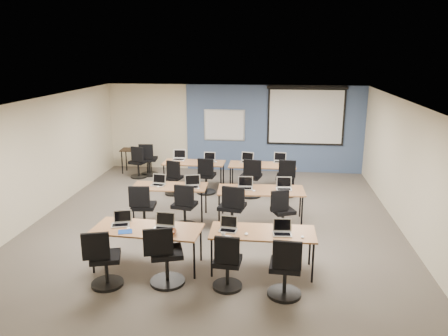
# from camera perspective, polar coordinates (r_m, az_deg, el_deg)

# --- Properties ---
(floor) EXTENTS (8.00, 9.00, 0.02)m
(floor) POSITION_cam_1_polar(r_m,az_deg,el_deg) (9.82, -1.15, -7.11)
(floor) COLOR #6B6354
(floor) RESTS_ON ground
(ceiling) EXTENTS (8.00, 9.00, 0.02)m
(ceiling) POSITION_cam_1_polar(r_m,az_deg,el_deg) (9.15, -1.24, 8.75)
(ceiling) COLOR white
(ceiling) RESTS_ON ground
(wall_back) EXTENTS (8.00, 0.04, 2.70)m
(wall_back) POSITION_cam_1_polar(r_m,az_deg,el_deg) (13.77, 1.33, 5.23)
(wall_back) COLOR beige
(wall_back) RESTS_ON ground
(wall_front) EXTENTS (8.00, 0.04, 2.70)m
(wall_front) POSITION_cam_1_polar(r_m,az_deg,el_deg) (5.24, -7.97, -11.88)
(wall_front) COLOR beige
(wall_front) RESTS_ON ground
(wall_left) EXTENTS (0.04, 9.00, 2.70)m
(wall_left) POSITION_cam_1_polar(r_m,az_deg,el_deg) (10.68, -22.98, 1.11)
(wall_left) COLOR beige
(wall_left) RESTS_ON ground
(wall_right) EXTENTS (0.04, 9.00, 2.70)m
(wall_right) POSITION_cam_1_polar(r_m,az_deg,el_deg) (9.71, 22.89, -0.19)
(wall_right) COLOR beige
(wall_right) RESTS_ON ground
(blue_accent_panel) EXTENTS (5.50, 0.04, 2.70)m
(blue_accent_panel) POSITION_cam_1_polar(r_m,az_deg,el_deg) (13.68, 6.56, 5.07)
(blue_accent_panel) COLOR #3D5977
(blue_accent_panel) RESTS_ON wall_back
(whiteboard) EXTENTS (1.28, 0.03, 0.98)m
(whiteboard) POSITION_cam_1_polar(r_m,az_deg,el_deg) (13.71, 0.05, 5.61)
(whiteboard) COLOR silver
(whiteboard) RESTS_ON wall_back
(projector_screen) EXTENTS (2.40, 0.10, 1.82)m
(projector_screen) POSITION_cam_1_polar(r_m,az_deg,el_deg) (13.57, 10.67, 7.12)
(projector_screen) COLOR black
(projector_screen) RESTS_ON wall_back
(training_table_front_left) EXTENTS (1.88, 0.79, 0.73)m
(training_table_front_left) POSITION_cam_1_polar(r_m,az_deg,el_deg) (7.77, -9.98, -8.04)
(training_table_front_left) COLOR brown
(training_table_front_left) RESTS_ON floor
(training_table_front_right) EXTENTS (1.79, 0.75, 0.73)m
(training_table_front_right) POSITION_cam_1_polar(r_m,az_deg,el_deg) (7.56, 5.06, -8.58)
(training_table_front_right) COLOR brown
(training_table_front_right) RESTS_ON floor
(training_table_mid_left) EXTENTS (1.69, 0.71, 0.73)m
(training_table_mid_left) POSITION_cam_1_polar(r_m,az_deg,el_deg) (10.03, -7.11, -2.59)
(training_table_mid_left) COLOR olive
(training_table_mid_left) RESTS_ON floor
(training_table_mid_right) EXTENTS (1.91, 0.80, 0.73)m
(training_table_mid_right) POSITION_cam_1_polar(r_m,az_deg,el_deg) (9.73, 4.85, -3.06)
(training_table_mid_right) COLOR #A37129
(training_table_mid_right) RESTS_ON floor
(training_table_back_left) EXTENTS (1.69, 0.70, 0.73)m
(training_table_back_left) POSITION_cam_1_polar(r_m,az_deg,el_deg) (12.08, -3.94, 0.54)
(training_table_back_left) COLOR brown
(training_table_back_left) RESTS_ON floor
(training_table_back_right) EXTENTS (1.79, 0.75, 0.73)m
(training_table_back_right) POSITION_cam_1_polar(r_m,az_deg,el_deg) (11.85, 5.02, 0.24)
(training_table_back_right) COLOR #A86A3B
(training_table_back_right) RESTS_ON floor
(laptop_0) EXTENTS (0.31, 0.27, 0.24)m
(laptop_0) POSITION_cam_1_polar(r_m,az_deg,el_deg) (7.98, -13.26, -6.81)
(laptop_0) COLOR #B6B5C1
(laptop_0) RESTS_ON training_table_front_left
(mouse_0) EXTENTS (0.07, 0.10, 0.03)m
(mouse_0) POSITION_cam_1_polar(r_m,az_deg,el_deg) (7.79, -12.38, -7.70)
(mouse_0) COLOR white
(mouse_0) RESTS_ON training_table_front_left
(task_chair_0) EXTENTS (0.53, 0.52, 1.00)m
(task_chair_0) POSITION_cam_1_polar(r_m,az_deg,el_deg) (7.41, -15.43, -11.92)
(task_chair_0) COLOR black
(task_chair_0) RESTS_ON floor
(laptop_1) EXTENTS (0.35, 0.30, 0.26)m
(laptop_1) POSITION_cam_1_polar(r_m,az_deg,el_deg) (7.68, -7.83, -7.36)
(laptop_1) COLOR #ABAAB1
(laptop_1) RESTS_ON training_table_front_left
(mouse_1) EXTENTS (0.08, 0.11, 0.04)m
(mouse_1) POSITION_cam_1_polar(r_m,az_deg,el_deg) (7.51, -6.83, -8.30)
(mouse_1) COLOR white
(mouse_1) RESTS_ON training_table_front_left
(task_chair_1) EXTENTS (0.59, 0.58, 1.05)m
(task_chair_1) POSITION_cam_1_polar(r_m,az_deg,el_deg) (7.27, -7.72, -11.83)
(task_chair_1) COLOR black
(task_chair_1) RESTS_ON floor
(laptop_2) EXTENTS (0.30, 0.26, 0.23)m
(laptop_2) POSITION_cam_1_polar(r_m,az_deg,el_deg) (7.54, 0.56, -7.71)
(laptop_2) COLOR #AEADBB
(laptop_2) RESTS_ON training_table_front_right
(mouse_2) EXTENTS (0.09, 0.11, 0.04)m
(mouse_2) POSITION_cam_1_polar(r_m,az_deg,el_deg) (7.39, 2.94, -8.61)
(mouse_2) COLOR white
(mouse_2) RESTS_ON training_table_front_right
(task_chair_2) EXTENTS (0.48, 0.48, 0.97)m
(task_chair_2) POSITION_cam_1_polar(r_m,az_deg,el_deg) (7.10, 0.43, -12.74)
(task_chair_2) COLOR black
(task_chair_2) RESTS_ON floor
(laptop_3) EXTENTS (0.31, 0.27, 0.24)m
(laptop_3) POSITION_cam_1_polar(r_m,az_deg,el_deg) (7.46, 7.62, -8.09)
(laptop_3) COLOR #A7A7A8
(laptop_3) RESTS_ON training_table_front_right
(mouse_3) EXTENTS (0.08, 0.10, 0.03)m
(mouse_3) POSITION_cam_1_polar(r_m,az_deg,el_deg) (7.39, 10.21, -8.85)
(mouse_3) COLOR white
(mouse_3) RESTS_ON training_table_front_right
(task_chair_3) EXTENTS (0.54, 0.54, 1.01)m
(task_chair_3) POSITION_cam_1_polar(r_m,az_deg,el_deg) (6.94, 8.02, -13.37)
(task_chair_3) COLOR black
(task_chair_3) RESTS_ON floor
(laptop_4) EXTENTS (0.31, 0.27, 0.24)m
(laptop_4) POSITION_cam_1_polar(r_m,az_deg,el_deg) (10.11, -8.56, -1.87)
(laptop_4) COLOR #BABAC4
(laptop_4) RESTS_ON training_table_mid_left
(mouse_4) EXTENTS (0.07, 0.10, 0.03)m
(mouse_4) POSITION_cam_1_polar(r_m,az_deg,el_deg) (9.96, -8.58, -2.42)
(mouse_4) COLOR white
(mouse_4) RESTS_ON training_table_mid_left
(task_chair_4) EXTENTS (0.53, 0.53, 1.01)m
(task_chair_4) POSITION_cam_1_polar(r_m,az_deg,el_deg) (9.46, -10.53, -5.53)
(task_chair_4) COLOR black
(task_chair_4) RESTS_ON floor
(laptop_5) EXTENTS (0.35, 0.30, 0.26)m
(laptop_5) POSITION_cam_1_polar(r_m,az_deg,el_deg) (9.87, -4.21, -2.13)
(laptop_5) COLOR #BBBBC0
(laptop_5) RESTS_ON training_table_mid_left
(mouse_5) EXTENTS (0.08, 0.10, 0.03)m
(mouse_5) POSITION_cam_1_polar(r_m,az_deg,el_deg) (9.74, -3.37, -2.68)
(mouse_5) COLOR white
(mouse_5) RESTS_ON training_table_mid_left
(task_chair_5) EXTENTS (0.53, 0.53, 1.00)m
(task_chair_5) POSITION_cam_1_polar(r_m,az_deg,el_deg) (9.43, -5.17, -5.43)
(task_chair_5) COLOR black
(task_chair_5) RESTS_ON floor
(laptop_6) EXTENTS (0.33, 0.28, 0.25)m
(laptop_6) POSITION_cam_1_polar(r_m,az_deg,el_deg) (9.76, 2.79, -2.31)
(laptop_6) COLOR #BBBBC0
(laptop_6) RESTS_ON training_table_mid_right
(mouse_6) EXTENTS (0.08, 0.11, 0.04)m
(mouse_6) POSITION_cam_1_polar(r_m,az_deg,el_deg) (9.59, 3.93, -2.97)
(mouse_6) COLOR white
(mouse_6) RESTS_ON training_table_mid_right
(task_chair_6) EXTENTS (0.58, 0.58, 1.05)m
(task_chair_6) POSITION_cam_1_polar(r_m,az_deg,el_deg) (9.16, 1.10, -5.83)
(task_chair_6) COLOR black
(task_chair_6) RESTS_ON floor
(laptop_7) EXTENTS (0.34, 0.29, 0.26)m
(laptop_7) POSITION_cam_1_polar(r_m,az_deg,el_deg) (9.79, 7.84, -2.38)
(laptop_7) COLOR #AAAAAA
(laptop_7) RESTS_ON training_table_mid_right
(mouse_7) EXTENTS (0.06, 0.09, 0.03)m
(mouse_7) POSITION_cam_1_polar(r_m,az_deg,el_deg) (9.52, 8.29, -3.24)
(mouse_7) COLOR white
(mouse_7) RESTS_ON training_table_mid_right
(task_chair_7) EXTENTS (0.51, 0.48, 0.96)m
(task_chair_7) POSITION_cam_1_polar(r_m,az_deg,el_deg) (9.25, 7.58, -6.04)
(task_chair_7) COLOR black
(task_chair_7) RESTS_ON floor
(laptop_8) EXTENTS (0.35, 0.30, 0.27)m
(laptop_8) POSITION_cam_1_polar(r_m,az_deg,el_deg) (12.40, -5.88, 1.42)
(laptop_8) COLOR #A8A8AC
(laptop_8) RESTS_ON training_table_back_left
(mouse_8) EXTENTS (0.06, 0.10, 0.03)m
(mouse_8) POSITION_cam_1_polar(r_m,az_deg,el_deg) (12.21, -5.35, 0.97)
(mouse_8) COLOR white
(mouse_8) RESTS_ON training_table_back_left
(task_chair_8) EXTENTS (0.48, 0.47, 0.96)m
(task_chair_8) POSITION_cam_1_polar(r_m,az_deg,el_deg) (11.60, -6.63, -1.63)
(task_chair_8) COLOR black
(task_chair_8) RESTS_ON floor
(laptop_9) EXTENTS (0.32, 0.27, 0.24)m
(laptop_9) POSITION_cam_1_polar(r_m,az_deg,el_deg) (12.13, -1.94, 1.17)
(laptop_9) COLOR silver
(laptop_9) RESTS_ON training_table_back_left
(mouse_9) EXTENTS (0.07, 0.11, 0.04)m
(mouse_9) POSITION_cam_1_polar(r_m,az_deg,el_deg) (12.03, -1.07, 0.81)
(mouse_9) COLOR white
(mouse_9) RESTS_ON training_table_back_left
(task_chair_9) EXTENTS (0.52, 0.52, 1.00)m
(task_chair_9) POSITION_cam_1_polar(r_m,az_deg,el_deg) (11.61, -2.37, -1.42)
(task_chair_9) COLOR black
(task_chair_9) RESTS_ON floor
(laptop_10) EXTENTS (0.35, 0.30, 0.26)m
(laptop_10) POSITION_cam_1_polar(r_m,az_deg,el_deg) (12.05, 3.06, 1.08)
(laptop_10) COLOR silver
(laptop_10) RESTS_ON training_table_back_right
(mouse_10) EXTENTS (0.07, 0.09, 0.03)m
(mouse_10) POSITION_cam_1_polar(r_m,az_deg,el_deg) (11.96, 3.96, 0.69)
(mouse_10) COLOR white
(mouse_10) RESTS_ON training_table_back_right
(task_chair_10) EXTENTS (0.57, 0.57, 1.04)m
(task_chair_10) POSITION_cam_1_polar(r_m,az_deg,el_deg) (11.36, 3.54, -1.69)
(task_chair_10) COLOR black
(task_chair_10) RESTS_ON floor
(laptop_11) EXTENTS (0.34, 0.29, 0.26)m
(laptop_11) POSITION_cam_1_polar(r_m,az_deg,el_deg) (12.13, 7.33, 1.06)
(laptop_11) COLOR #BABABB
(laptop_11) RESTS_ON training_table_back_right
(mouse_11) EXTENTS (0.09, 0.11, 0.03)m
(mouse_11) POSITION_cam_1_polar(r_m,az_deg,el_deg) (11.92, 8.41, 0.51)
(mouse_11) COLOR white
(mouse_11) RESTS_ON training_table_back_right
(task_chair_11) EXTENTS (0.54, 0.54, 1.01)m
(task_chair_11) POSITION_cam_1_polar(r_m,az_deg,el_deg) (11.52, 8.08, -1.66)
(task_chair_11) COLOR black
(task_chair_11) RESTS_ON floor
(blue_mousepad) EXTENTS (0.29, 0.26, 0.01)m
(blue_mousepad) POSITION_cam_1_polar(r_m,az_deg,el_deg) (7.68, -12.78, -8.12)
(blue_mousepad) COLOR #123994
(blue_mousepad) RESTS_ON training_table_front_left
(snack_bowl) EXTENTS (0.35, 0.35, 0.07)m
(snack_bowl) POSITION_cam_1_polar(r_m,az_deg,el_deg) (7.46, -7.13, -8.30)
(snack_bowl) COLOR brown
(snack_bowl) RESTS_ON training_table_front_left
(snack_plate) EXTENTS (0.19, 0.19, 0.01)m
(snack_plate) POSITION_cam_1_polar(r_m,az_deg,el_deg) (7.26, 0.34, -9.11)
(snack_plate) COLOR white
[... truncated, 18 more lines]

